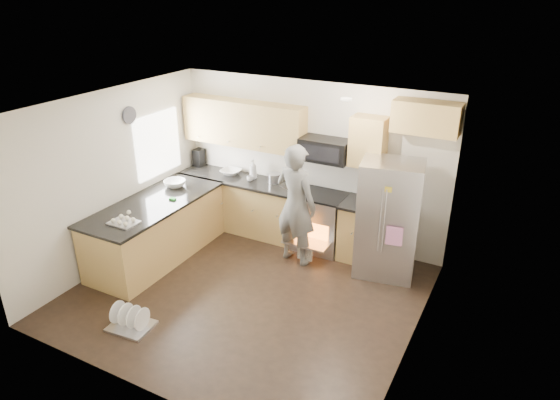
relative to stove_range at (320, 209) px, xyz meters
The scene contains 8 objects.
ground 1.86m from the stove_range, 101.69° to the right, with size 4.50×4.50×0.00m, color black.
room_shell 1.99m from the stove_range, 103.00° to the right, with size 4.54×4.04×2.62m.
back_cabinet_run 0.98m from the stove_range, behind, with size 4.45×0.64×2.50m.
peninsula 2.56m from the stove_range, 145.54° to the right, with size 0.96×2.36×1.03m.
stove_range is the anchor object (origin of this frame).
refrigerator 1.19m from the stove_range, 11.91° to the right, with size 0.95×0.79×1.73m.
person 0.62m from the stove_range, 106.73° to the right, with size 0.68×0.45×1.87m, color slate.
dish_rack 3.28m from the stove_range, 112.63° to the right, with size 0.56×0.46×0.32m.
Camera 1 is at (3.11, -4.88, 3.98)m, focal length 32.00 mm.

